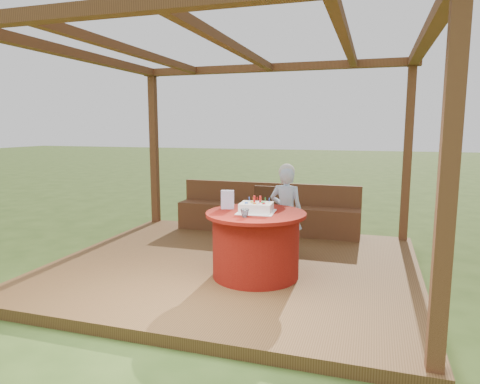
# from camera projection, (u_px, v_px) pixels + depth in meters

# --- Properties ---
(ground) EXTENTS (60.00, 60.00, 0.00)m
(ground) POSITION_uv_depth(u_px,v_px,m) (234.00, 272.00, 5.49)
(ground) COLOR #2F4717
(ground) RESTS_ON ground
(deck) EXTENTS (4.50, 4.00, 0.12)m
(deck) POSITION_uv_depth(u_px,v_px,m) (234.00, 267.00, 5.48)
(deck) COLOR brown
(deck) RESTS_ON ground
(pergola) EXTENTS (4.50, 4.00, 2.72)m
(pergola) POSITION_uv_depth(u_px,v_px,m) (234.00, 79.00, 5.13)
(pergola) COLOR brown
(pergola) RESTS_ON deck
(bench) EXTENTS (3.00, 0.42, 0.80)m
(bench) POSITION_uv_depth(u_px,v_px,m) (267.00, 216.00, 7.05)
(bench) COLOR brown
(bench) RESTS_ON deck
(table) EXTENTS (1.14, 1.14, 0.76)m
(table) POSITION_uv_depth(u_px,v_px,m) (256.00, 244.00, 4.93)
(table) COLOR maroon
(table) RESTS_ON deck
(chair) EXTENTS (0.44, 0.44, 0.89)m
(chair) POSITION_uv_depth(u_px,v_px,m) (267.00, 215.00, 5.99)
(chair) COLOR #3D2513
(chair) RESTS_ON deck
(elderly_woman) EXTENTS (0.45, 0.31, 1.25)m
(elderly_woman) POSITION_uv_depth(u_px,v_px,m) (286.00, 210.00, 5.67)
(elderly_woman) COLOR #A3C9F2
(elderly_woman) RESTS_ON deck
(birthday_cake) EXTENTS (0.44, 0.44, 0.18)m
(birthday_cake) POSITION_uv_depth(u_px,v_px,m) (256.00, 207.00, 4.86)
(birthday_cake) COLOR white
(birthday_cake) RESTS_ON table
(gift_bag) EXTENTS (0.17, 0.14, 0.22)m
(gift_bag) POSITION_uv_depth(u_px,v_px,m) (228.00, 200.00, 5.08)
(gift_bag) COLOR #EA97CE
(gift_bag) RESTS_ON table
(drinking_glass) EXTENTS (0.11, 0.11, 0.09)m
(drinking_glass) POSITION_uv_depth(u_px,v_px,m) (245.00, 213.00, 4.60)
(drinking_glass) COLOR white
(drinking_glass) RESTS_ON table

